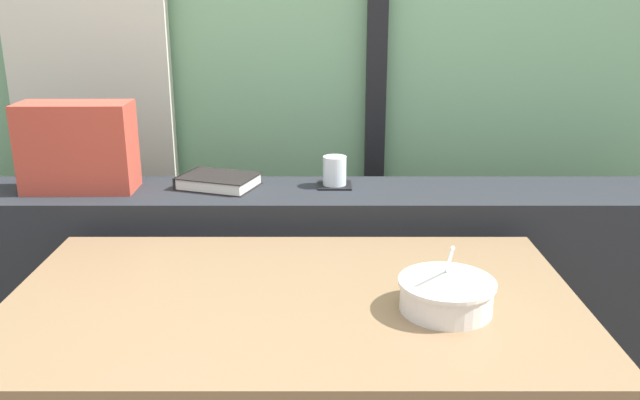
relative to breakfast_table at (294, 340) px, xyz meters
name	(u,v)px	position (x,y,z in m)	size (l,w,h in m)	color
curtain_left_panel	(86,28)	(-0.74, 1.02, 0.62)	(0.56, 0.06, 2.50)	beige
window_divider_post	(379,13)	(0.26, 1.05, 0.67)	(0.07, 0.05, 2.60)	black
dark_console_ledge	(309,312)	(0.02, 0.57, -0.23)	(2.80, 0.30, 0.81)	#23262B
breakfast_table	(294,340)	(0.00, 0.00, 0.00)	(1.23, 0.72, 0.74)	brown
coaster_square	(335,185)	(0.10, 0.62, 0.18)	(0.10, 0.10, 0.01)	black
juice_glass	(335,171)	(0.10, 0.62, 0.22)	(0.07, 0.07, 0.09)	white
closed_book	(219,181)	(-0.25, 0.61, 0.19)	(0.26, 0.22, 0.04)	black
throw_pillow	(78,147)	(-0.65, 0.57, 0.31)	(0.32, 0.14, 0.26)	#B74233
soup_bowl	(447,295)	(0.32, -0.07, 0.14)	(0.20, 0.20, 0.15)	silver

